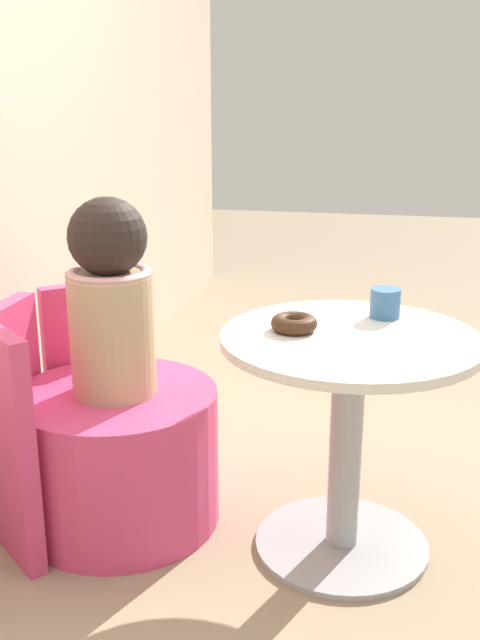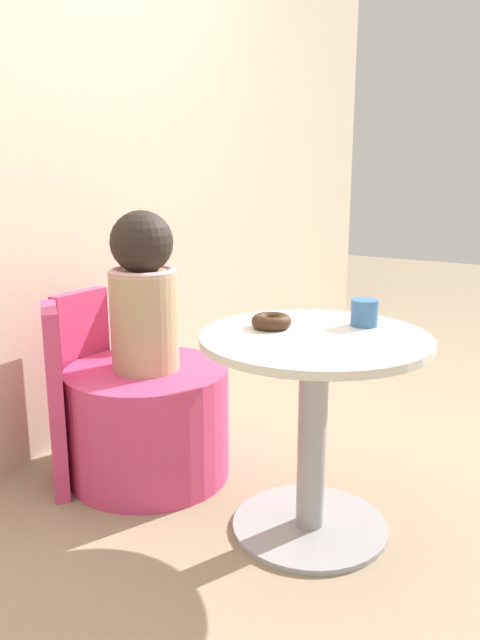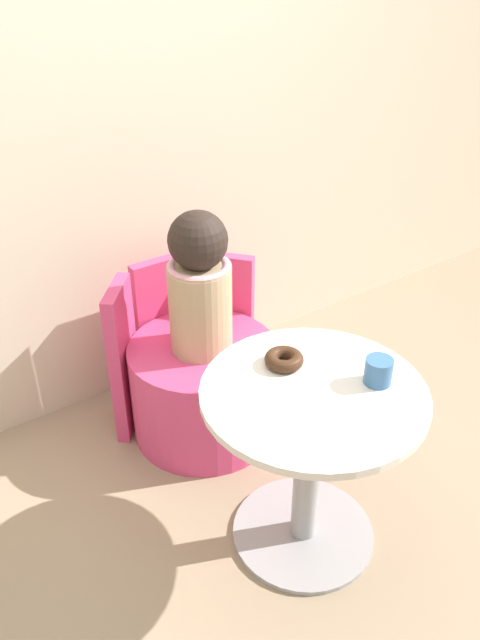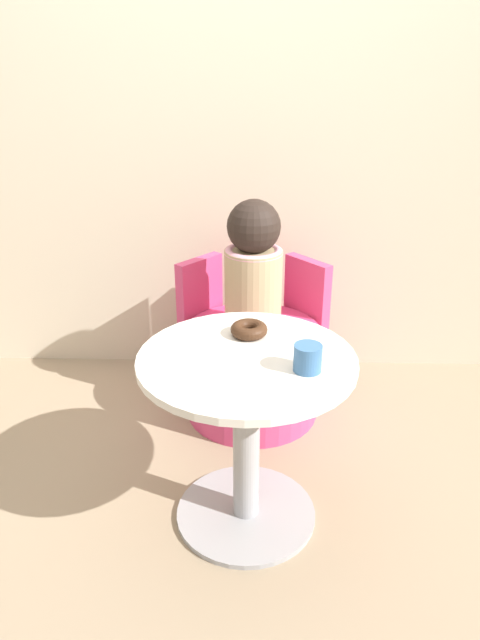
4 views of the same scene
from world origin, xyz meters
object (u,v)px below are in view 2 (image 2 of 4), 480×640
Objects in this scene: child_figure at (144,293)px; donut at (271,321)px; round_table at (313,402)px; cup at (364,313)px; tub_chair at (148,422)px.

child_figure is 4.56× the size of donut.
round_table is 0.31m from cup.
child_figure reaches higher than round_table.
tub_chair is 0.47m from child_figure.
round_table is 0.27m from donut.
child_figure is at bearing 88.76° from donut.
cup is at bearing -53.01° from donut.
round_table is 0.69m from tub_chair.
tub_chair is 0.88m from cup.
donut is (0.00, 0.15, 0.23)m from round_table.
tub_chair is at bearing 0.00° from child_figure.
tub_chair is 1.05× the size of child_figure.
child_figure is at bearing 180.00° from tub_chair.
round_table is at bearing -91.38° from tub_chair.
cup reaches higher than tub_chair.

